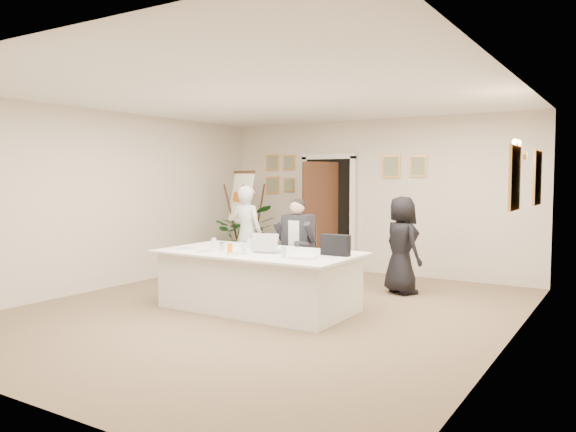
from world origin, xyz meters
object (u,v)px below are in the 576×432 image
at_px(laptop, 270,241).
at_px(oj_glass, 230,249).
at_px(flip_chart, 246,226).
at_px(standing_woman, 402,245).
at_px(paper_stack, 303,257).
at_px(steel_jug, 222,246).
at_px(laptop_bag, 336,245).
at_px(standing_man, 247,233).
at_px(seated_man, 296,246).
at_px(conference_table, 259,280).
at_px(potted_palm, 246,237).

height_order(laptop, oj_glass, laptop).
distance_m(flip_chart, oj_glass, 3.31).
relative_size(standing_woman, paper_stack, 4.61).
xyz_separation_m(laptop, steel_jug, (-0.64, -0.21, -0.08)).
bearing_deg(laptop_bag, standing_man, 149.26).
bearing_deg(oj_glass, paper_stack, 6.69).
bearing_deg(laptop, laptop_bag, -0.09).
relative_size(laptop, laptop_bag, 1.00).
height_order(seated_man, paper_stack, seated_man).
distance_m(flip_chart, steel_jug, 3.00).
bearing_deg(flip_chart, paper_stack, -43.46).
relative_size(seated_man, standing_man, 0.90).
bearing_deg(conference_table, laptop_bag, 9.88).
relative_size(paper_stack, steel_jug, 2.91).
bearing_deg(laptop, paper_stack, -32.83).
relative_size(conference_table, paper_stack, 8.30).
relative_size(standing_woman, laptop_bag, 3.89).
relative_size(flip_chart, oj_glass, 14.12).
bearing_deg(conference_table, oj_glass, -117.76).
bearing_deg(standing_woman, flip_chart, 27.03).
height_order(standing_man, steel_jug, standing_man).
height_order(potted_palm, oj_glass, potted_palm).
relative_size(oj_glass, steel_jug, 1.18).
relative_size(potted_palm, oj_glass, 9.69).
bearing_deg(potted_palm, laptop_bag, -36.70).
relative_size(laptop, steel_jug, 3.44).
distance_m(flip_chart, paper_stack, 3.88).
distance_m(conference_table, laptop_bag, 1.18).
height_order(standing_man, potted_palm, standing_man).
xyz_separation_m(standing_woman, steel_jug, (-1.73, -2.15, 0.09)).
height_order(conference_table, laptop_bag, laptop_bag).
bearing_deg(standing_man, oj_glass, 121.64).
bearing_deg(paper_stack, potted_palm, 136.32).
bearing_deg(steel_jug, conference_table, 20.77).
relative_size(conference_table, steel_jug, 24.10).
xyz_separation_m(flip_chart, steel_jug, (1.51, -2.60, -0.02)).
bearing_deg(standing_man, potted_palm, -51.87).
relative_size(flip_chart, potted_palm, 1.46).
bearing_deg(potted_palm, laptop, -48.18).
bearing_deg(laptop, seated_man, 93.43).
height_order(conference_table, flip_chart, flip_chart).
relative_size(standing_man, steel_jug, 14.70).
height_order(laptop, paper_stack, laptop).
height_order(conference_table, oj_glass, oj_glass).
relative_size(conference_table, seated_man, 1.82).
bearing_deg(potted_palm, standing_man, -52.98).
height_order(standing_man, laptop, standing_man).
bearing_deg(oj_glass, conference_table, 62.24).
bearing_deg(paper_stack, laptop_bag, 63.05).
bearing_deg(steel_jug, paper_stack, -3.06).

